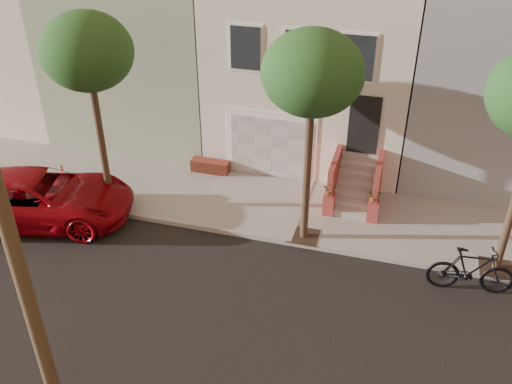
# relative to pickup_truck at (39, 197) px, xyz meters

# --- Properties ---
(ground) EXTENTS (90.00, 90.00, 0.00)m
(ground) POSITION_rel_pickup_truck_xyz_m (7.30, -2.72, -0.81)
(ground) COLOR black
(ground) RESTS_ON ground
(sidewalk) EXTENTS (40.00, 3.70, 0.15)m
(sidewalk) POSITION_rel_pickup_truck_xyz_m (7.30, 2.63, -0.74)
(sidewalk) COLOR #9B978D
(sidewalk) RESTS_ON ground
(house_row) EXTENTS (33.10, 11.70, 7.00)m
(house_row) POSITION_rel_pickup_truck_xyz_m (7.30, 8.47, 2.83)
(house_row) COLOR beige
(house_row) RESTS_ON sidewalk
(tree_left) EXTENTS (2.70, 2.57, 6.30)m
(tree_left) POSITION_rel_pickup_truck_xyz_m (1.80, 1.18, 4.45)
(tree_left) COLOR #2D2116
(tree_left) RESTS_ON sidewalk
(tree_mid) EXTENTS (2.70, 2.57, 6.30)m
(tree_mid) POSITION_rel_pickup_truck_xyz_m (8.30, 1.18, 4.45)
(tree_mid) COLOR #2D2116
(tree_mid) RESTS_ON sidewalk
(pickup_truck) EXTENTS (6.32, 4.04, 1.62)m
(pickup_truck) POSITION_rel_pickup_truck_xyz_m (0.00, 0.00, 0.00)
(pickup_truck) COLOR maroon
(pickup_truck) RESTS_ON ground
(motorcycle) EXTENTS (2.33, 0.89, 1.37)m
(motorcycle) POSITION_rel_pickup_truck_xyz_m (13.00, 0.18, -0.13)
(motorcycle) COLOR black
(motorcycle) RESTS_ON ground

